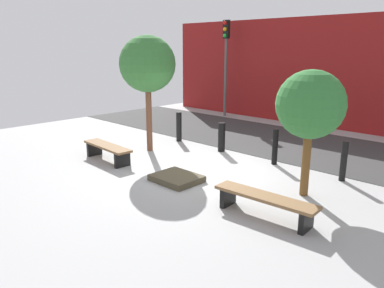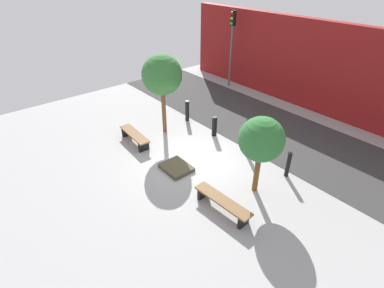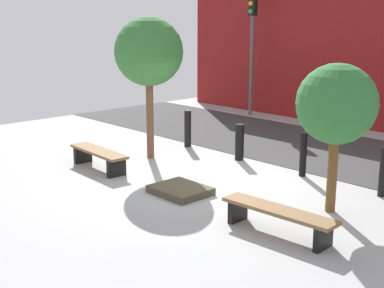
{
  "view_description": "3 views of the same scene",
  "coord_description": "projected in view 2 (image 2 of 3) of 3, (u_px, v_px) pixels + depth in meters",
  "views": [
    {
      "loc": [
        6.01,
        -6.63,
        3.04
      ],
      "look_at": [
        0.45,
        -0.9,
        0.97
      ],
      "focal_mm": 35.0,
      "sensor_mm": 36.0,
      "label": 1
    },
    {
      "loc": [
        7.08,
        -6.09,
        6.48
      ],
      "look_at": [
        0.19,
        -0.37,
        0.93
      ],
      "focal_mm": 28.0,
      "sensor_mm": 36.0,
      "label": 2
    },
    {
      "loc": [
        7.42,
        -7.58,
        3.38
      ],
      "look_at": [
        -0.05,
        -0.59,
        0.93
      ],
      "focal_mm": 50.0,
      "sensor_mm": 36.0,
      "label": 3
    }
  ],
  "objects": [
    {
      "name": "ground_plane",
      "position": [
        196.0,
        160.0,
        11.35
      ],
      "size": [
        18.0,
        18.0,
        0.0
      ],
      "primitive_type": "plane",
      "color": "#9C9C9C"
    },
    {
      "name": "tree_behind_right_bench",
      "position": [
        261.0,
        140.0,
        8.86
      ],
      "size": [
        1.39,
        1.39,
        2.63
      ],
      "color": "brown",
      "rests_on": "ground"
    },
    {
      "name": "bollard_far_left",
      "position": [
        187.0,
        111.0,
        13.87
      ],
      "size": [
        0.18,
        0.18,
        0.98
      ],
      "primitive_type": "cylinder",
      "color": "black",
      "rests_on": "ground"
    },
    {
      "name": "bollard_center",
      "position": [
        247.0,
        143.0,
        11.46
      ],
      "size": [
        0.15,
        0.15,
        0.97
      ],
      "primitive_type": "cylinder",
      "color": "black",
      "rests_on": "ground"
    },
    {
      "name": "traffic_light_west",
      "position": [
        232.0,
        36.0,
        16.46
      ],
      "size": [
        0.28,
        0.27,
        4.19
      ],
      "color": "#525252",
      "rests_on": "ground"
    },
    {
      "name": "planter_bed",
      "position": [
        176.0,
        168.0,
        10.8
      ],
      "size": [
        1.07,
        0.88,
        0.14
      ],
      "primitive_type": "cube",
      "color": "#494230",
      "rests_on": "ground"
    },
    {
      "name": "bollard_right",
      "position": [
        288.0,
        164.0,
        10.26
      ],
      "size": [
        0.15,
        0.15,
        0.96
      ],
      "primitive_type": "cylinder",
      "color": "black",
      "rests_on": "ground"
    },
    {
      "name": "building_facade",
      "position": [
        316.0,
        67.0,
        14.3
      ],
      "size": [
        16.2,
        0.5,
        4.2
      ],
      "primitive_type": "cube",
      "color": "maroon",
      "rests_on": "ground"
    },
    {
      "name": "tree_behind_left_bench",
      "position": [
        162.0,
        75.0,
        11.86
      ],
      "size": [
        1.63,
        1.63,
        3.39
      ],
      "color": "brown",
      "rests_on": "ground"
    },
    {
      "name": "bollard_left",
      "position": [
        214.0,
        126.0,
        12.69
      ],
      "size": [
        0.21,
        0.21,
        0.88
      ],
      "primitive_type": "cylinder",
      "color": "black",
      "rests_on": "ground"
    },
    {
      "name": "bench_right",
      "position": [
        222.0,
        202.0,
        8.89
      ],
      "size": [
        2.01,
        0.52,
        0.43
      ],
      "rotation": [
        0.0,
        0.0,
        0.05
      ],
      "color": "black",
      "rests_on": "ground"
    },
    {
      "name": "bench_left",
      "position": [
        135.0,
        136.0,
        12.22
      ],
      "size": [
        1.86,
        0.54,
        0.45
      ],
      "rotation": [
        0.0,
        0.0,
        -0.05
      ],
      "color": "black",
      "rests_on": "ground"
    },
    {
      "name": "road_strip",
      "position": [
        266.0,
        126.0,
        13.59
      ],
      "size": [
        18.0,
        4.21,
        0.01
      ],
      "primitive_type": "cube",
      "color": "#343434",
      "rests_on": "ground"
    }
  ]
}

